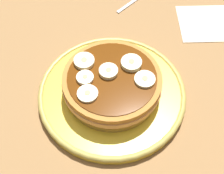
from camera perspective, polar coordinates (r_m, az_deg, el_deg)
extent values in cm
cube|color=olive|center=(58.73, 0.00, -2.43)|extent=(140.00, 140.00, 3.00)
cylinder|color=yellow|center=(56.86, 0.00, -1.22)|extent=(26.04, 26.04, 1.46)
torus|color=#A49342|center=(56.44, 0.00, -0.94)|extent=(26.28, 26.28, 1.02)
cylinder|color=olive|center=(56.05, 0.43, -0.16)|extent=(16.23, 16.23, 1.06)
cylinder|color=#C38039|center=(54.86, 0.32, -0.01)|extent=(16.10, 16.10, 1.06)
cylinder|color=tan|center=(53.91, 0.22, 0.52)|extent=(17.10, 17.10, 1.06)
cylinder|color=#B47331|center=(53.09, -0.04, 1.23)|extent=(16.81, 16.81, 1.06)
cylinder|color=#592B0A|center=(52.73, 0.00, 1.82)|extent=(15.06, 15.06, 0.16)
cylinder|color=#F6EFBB|center=(52.97, -0.64, 2.81)|extent=(3.20, 3.20, 0.89)
cylinder|color=tan|center=(52.58, -0.64, 3.13)|extent=(0.90, 0.90, 0.08)
cylinder|color=#FDF1C6|center=(50.66, -4.40, -1.24)|extent=(3.38, 3.38, 0.61)
cylinder|color=tan|center=(50.38, -4.43, -1.02)|extent=(0.95, 0.95, 0.08)
cylinder|color=#EDECBA|center=(52.38, 5.90, 1.35)|extent=(3.47, 3.47, 0.66)
cylinder|color=tan|center=(52.08, 5.93, 1.59)|extent=(0.97, 0.97, 0.08)
cylinder|color=#FDF0BA|center=(54.56, -5.01, 4.62)|extent=(3.55, 3.55, 0.86)
cylinder|color=tan|center=(54.20, -5.05, 4.94)|extent=(0.99, 0.99, 0.08)
cylinder|color=#EFECB7|center=(54.13, 3.49, 4.30)|extent=(3.57, 3.57, 0.96)
cylinder|color=tan|center=(53.73, 3.52, 4.65)|extent=(1.00, 1.00, 0.08)
cylinder|color=#F2E5BC|center=(52.73, -4.88, 2.05)|extent=(2.88, 2.88, 0.72)
cylinder|color=tan|center=(52.41, -4.91, 2.31)|extent=(0.81, 0.81, 0.08)
cube|color=beige|center=(72.15, 16.29, 10.98)|extent=(11.67, 11.67, 0.30)
cube|color=silver|center=(74.42, 3.62, 15.02)|extent=(7.73, 6.65, 0.50)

